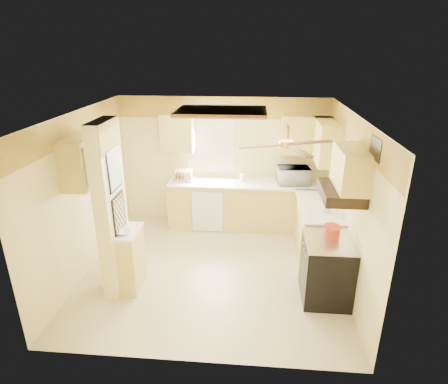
# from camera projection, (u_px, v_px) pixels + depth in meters

# --- Properties ---
(floor) EXTENTS (4.00, 4.00, 0.00)m
(floor) POSITION_uv_depth(u_px,v_px,m) (213.00, 269.00, 6.06)
(floor) COLOR tan
(floor) RESTS_ON ground
(ceiling) EXTENTS (4.00, 4.00, 0.00)m
(ceiling) POSITION_uv_depth(u_px,v_px,m) (211.00, 114.00, 5.14)
(ceiling) COLOR white
(ceiling) RESTS_ON wall_back
(wall_back) EXTENTS (4.00, 0.00, 4.00)m
(wall_back) POSITION_uv_depth(u_px,v_px,m) (223.00, 162.00, 7.36)
(wall_back) COLOR #EDDB91
(wall_back) RESTS_ON floor
(wall_front) EXTENTS (4.00, 0.00, 4.00)m
(wall_front) POSITION_uv_depth(u_px,v_px,m) (191.00, 269.00, 3.84)
(wall_front) COLOR #EDDB91
(wall_front) RESTS_ON floor
(wall_left) EXTENTS (0.00, 3.80, 3.80)m
(wall_left) POSITION_uv_depth(u_px,v_px,m) (83.00, 194.00, 5.76)
(wall_left) COLOR #EDDB91
(wall_left) RESTS_ON floor
(wall_right) EXTENTS (0.00, 3.80, 3.80)m
(wall_right) POSITION_uv_depth(u_px,v_px,m) (349.00, 203.00, 5.44)
(wall_right) COLOR #EDDB91
(wall_right) RESTS_ON floor
(wallpaper_border) EXTENTS (4.00, 0.02, 0.40)m
(wallpaper_border) POSITION_uv_depth(u_px,v_px,m) (223.00, 108.00, 6.96)
(wallpaper_border) COLOR yellow
(wallpaper_border) RESTS_ON wall_back
(partition_column) EXTENTS (0.20, 0.70, 2.50)m
(partition_column) POSITION_uv_depth(u_px,v_px,m) (111.00, 210.00, 5.20)
(partition_column) COLOR #EDDB91
(partition_column) RESTS_ON floor
(partition_ledge) EXTENTS (0.25, 0.55, 0.90)m
(partition_ledge) POSITION_uv_depth(u_px,v_px,m) (132.00, 260.00, 5.47)
(partition_ledge) COLOR #DEBF5F
(partition_ledge) RESTS_ON floor
(ledge_top) EXTENTS (0.28, 0.58, 0.04)m
(ledge_top) POSITION_uv_depth(u_px,v_px,m) (129.00, 232.00, 5.30)
(ledge_top) COLOR silver
(ledge_top) RESTS_ON partition_ledge
(lower_cabinets_back) EXTENTS (3.00, 0.60, 0.90)m
(lower_cabinets_back) POSITION_uv_depth(u_px,v_px,m) (247.00, 206.00, 7.33)
(lower_cabinets_back) COLOR #DEBF5F
(lower_cabinets_back) RESTS_ON floor
(lower_cabinets_right) EXTENTS (0.60, 1.40, 0.90)m
(lower_cabinets_right) POSITION_uv_depth(u_px,v_px,m) (317.00, 232.00, 6.31)
(lower_cabinets_right) COLOR #DEBF5F
(lower_cabinets_right) RESTS_ON floor
(countertop_back) EXTENTS (3.04, 0.64, 0.04)m
(countertop_back) POSITION_uv_depth(u_px,v_px,m) (248.00, 183.00, 7.15)
(countertop_back) COLOR silver
(countertop_back) RESTS_ON lower_cabinets_back
(countertop_right) EXTENTS (0.64, 1.44, 0.04)m
(countertop_right) POSITION_uv_depth(u_px,v_px,m) (319.00, 206.00, 6.14)
(countertop_right) COLOR silver
(countertop_right) RESTS_ON lower_cabinets_right
(dishwasher_panel) EXTENTS (0.58, 0.02, 0.80)m
(dishwasher_panel) POSITION_uv_depth(u_px,v_px,m) (207.00, 212.00, 7.11)
(dishwasher_panel) COLOR white
(dishwasher_panel) RESTS_ON lower_cabinets_back
(window) EXTENTS (0.92, 0.02, 1.02)m
(window) POSITION_uv_depth(u_px,v_px,m) (210.00, 147.00, 7.26)
(window) COLOR white
(window) RESTS_ON wall_back
(upper_cab_back_left) EXTENTS (0.60, 0.35, 0.70)m
(upper_cab_back_left) POSITION_uv_depth(u_px,v_px,m) (178.00, 133.00, 7.05)
(upper_cab_back_left) COLOR #DEBF5F
(upper_cab_back_left) RESTS_ON wall_back
(upper_cab_back_right) EXTENTS (0.90, 0.35, 0.70)m
(upper_cab_back_right) POSITION_uv_depth(u_px,v_px,m) (306.00, 135.00, 6.85)
(upper_cab_back_right) COLOR #DEBF5F
(upper_cab_back_right) RESTS_ON wall_back
(upper_cab_right) EXTENTS (0.35, 1.00, 0.70)m
(upper_cab_right) POSITION_uv_depth(u_px,v_px,m) (326.00, 142.00, 6.39)
(upper_cab_right) COLOR #DEBF5F
(upper_cab_right) RESTS_ON wall_right
(upper_cab_left_wall) EXTENTS (0.35, 0.75, 0.70)m
(upper_cab_left_wall) POSITION_uv_depth(u_px,v_px,m) (82.00, 162.00, 5.29)
(upper_cab_left_wall) COLOR #DEBF5F
(upper_cab_left_wall) RESTS_ON wall_left
(upper_cab_over_stove) EXTENTS (0.35, 0.76, 0.52)m
(upper_cab_over_stove) POSITION_uv_depth(u_px,v_px,m) (351.00, 168.00, 4.69)
(upper_cab_over_stove) COLOR #DEBF5F
(upper_cab_over_stove) RESTS_ON wall_right
(stove) EXTENTS (0.68, 0.77, 0.92)m
(stove) POSITION_uv_depth(u_px,v_px,m) (326.00, 269.00, 5.24)
(stove) COLOR black
(stove) RESTS_ON floor
(range_hood) EXTENTS (0.50, 0.76, 0.14)m
(range_hood) POSITION_uv_depth(u_px,v_px,m) (341.00, 192.00, 4.81)
(range_hood) COLOR black
(range_hood) RESTS_ON upper_cab_over_stove
(poster_menu) EXTENTS (0.02, 0.42, 0.57)m
(poster_menu) POSITION_uv_depth(u_px,v_px,m) (114.00, 169.00, 4.97)
(poster_menu) COLOR black
(poster_menu) RESTS_ON partition_column
(poster_nashville) EXTENTS (0.02, 0.42, 0.57)m
(poster_nashville) POSITION_uv_depth(u_px,v_px,m) (119.00, 214.00, 5.21)
(poster_nashville) COLOR black
(poster_nashville) RESTS_ON partition_column
(ceiling_light_panel) EXTENTS (1.35, 0.95, 0.06)m
(ceiling_light_panel) POSITION_uv_depth(u_px,v_px,m) (222.00, 112.00, 5.61)
(ceiling_light_panel) COLOR brown
(ceiling_light_panel) RESTS_ON ceiling
(ceiling_fan) EXTENTS (1.15, 1.15, 0.26)m
(ceiling_fan) POSITION_uv_depth(u_px,v_px,m) (287.00, 143.00, 4.49)
(ceiling_fan) COLOR gold
(ceiling_fan) RESTS_ON ceiling
(vent_grate) EXTENTS (0.02, 0.40, 0.25)m
(vent_grate) POSITION_uv_depth(u_px,v_px,m) (376.00, 148.00, 4.22)
(vent_grate) COLOR black
(vent_grate) RESTS_ON wall_right
(microwave) EXTENTS (0.62, 0.45, 0.33)m
(microwave) POSITION_uv_depth(u_px,v_px,m) (293.00, 175.00, 7.03)
(microwave) COLOR white
(microwave) RESTS_ON countertop_back
(bowl) EXTENTS (0.22, 0.22, 0.05)m
(bowl) POSITION_uv_depth(u_px,v_px,m) (124.00, 233.00, 5.19)
(bowl) COLOR white
(bowl) RESTS_ON ledge_top
(dutch_oven) EXTENTS (0.25, 0.25, 0.16)m
(dutch_oven) POSITION_uv_depth(u_px,v_px,m) (332.00, 231.00, 5.15)
(dutch_oven) COLOR #B9301B
(dutch_oven) RESTS_ON stove
(kettle) EXTENTS (0.15, 0.15, 0.23)m
(kettle) POSITION_uv_depth(u_px,v_px,m) (326.00, 206.00, 5.84)
(kettle) COLOR silver
(kettle) RESTS_ON countertop_right
(dish_rack) EXTENTS (0.37, 0.29, 0.20)m
(dish_rack) POSITION_uv_depth(u_px,v_px,m) (184.00, 176.00, 7.26)
(dish_rack) COLOR tan
(dish_rack) RESTS_ON countertop_back
(utensil_crock) EXTENTS (0.11, 0.11, 0.22)m
(utensil_crock) POSITION_uv_depth(u_px,v_px,m) (243.00, 178.00, 7.19)
(utensil_crock) COLOR white
(utensil_crock) RESTS_ON countertop_back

